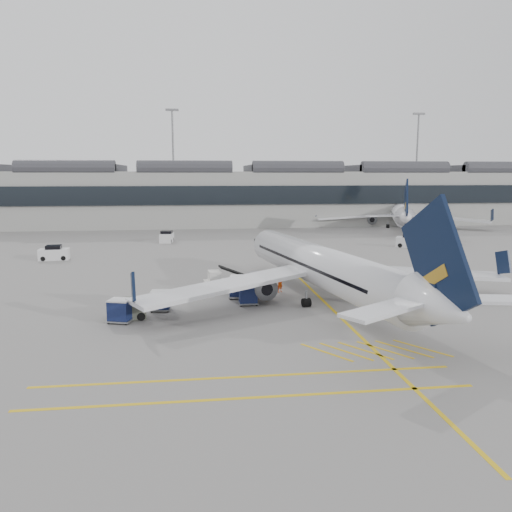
{
  "coord_description": "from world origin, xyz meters",
  "views": [
    {
      "loc": [
        -0.67,
        -34.52,
        10.43
      ],
      "look_at": [
        4.26,
        4.46,
        4.0
      ],
      "focal_mm": 35.0,
      "sensor_mm": 36.0,
      "label": 1
    }
  ],
  "objects": [
    {
      "name": "ground",
      "position": [
        0.0,
        0.0,
        0.0
      ],
      "size": [
        220.0,
        220.0,
        0.0
      ],
      "primitive_type": "plane",
      "color": "gray",
      "rests_on": "ground"
    },
    {
      "name": "terminal",
      "position": [
        0.0,
        71.93,
        6.14
      ],
      "size": [
        200.0,
        20.45,
        12.4
      ],
      "color": "#9E9E99",
      "rests_on": "ground"
    },
    {
      "name": "light_masts",
      "position": [
        -1.67,
        86.0,
        14.49
      ],
      "size": [
        113.0,
        0.6,
        25.45
      ],
      "color": "slate",
      "rests_on": "ground"
    },
    {
      "name": "apron_markings",
      "position": [
        10.0,
        10.0,
        0.01
      ],
      "size": [
        0.25,
        60.0,
        0.01
      ],
      "primitive_type": "cube",
      "color": "gold",
      "rests_on": "ground"
    },
    {
      "name": "airliner_main",
      "position": [
        10.04,
        5.26,
        2.76
      ],
      "size": [
        31.79,
        35.03,
        9.39
      ],
      "rotation": [
        0.0,
        0.0,
        0.19
      ],
      "color": "silver",
      "rests_on": "ground"
    },
    {
      "name": "airliner_far",
      "position": [
        40.26,
        60.38,
        2.87
      ],
      "size": [
        31.72,
        35.15,
        9.76
      ],
      "rotation": [
        0.0,
        0.0,
        -0.34
      ],
      "color": "silver",
      "rests_on": "ground"
    },
    {
      "name": "belt_loader",
      "position": [
        2.3,
        10.53,
        0.63
      ],
      "size": [
        5.42,
        2.28,
        2.17
      ],
      "rotation": [
        0.0,
        0.0,
        0.13
      ],
      "color": "silver",
      "rests_on": "ground"
    },
    {
      "name": "baggage_cart_a",
      "position": [
        3.63,
        4.55,
        0.87
      ],
      "size": [
        1.54,
        1.27,
        1.62
      ],
      "rotation": [
        0.0,
        0.0,
        0.01
      ],
      "color": "gray",
      "rests_on": "ground"
    },
    {
      "name": "baggage_cart_b",
      "position": [
        3.18,
        6.74,
        1.03
      ],
      "size": [
        2.08,
        1.82,
        1.92
      ],
      "rotation": [
        0.0,
        0.0,
        -0.19
      ],
      "color": "gray",
      "rests_on": "ground"
    },
    {
      "name": "baggage_cart_c",
      "position": [
        -3.31,
        3.55,
        0.85
      ],
      "size": [
        1.61,
        1.37,
        1.58
      ],
      "rotation": [
        0.0,
        0.0,
        -0.09
      ],
      "color": "gray",
      "rests_on": "ground"
    },
    {
      "name": "baggage_cart_d",
      "position": [
        -5.95,
        0.76,
        0.91
      ],
      "size": [
        1.92,
        1.73,
        1.69
      ],
      "rotation": [
        0.0,
        0.0,
        -0.29
      ],
      "color": "gray",
      "rests_on": "ground"
    },
    {
      "name": "ramp_agent_a",
      "position": [
        6.95,
        8.5,
        0.83
      ],
      "size": [
        0.73,
        0.67,
        1.67
      ],
      "primitive_type": "imported",
      "rotation": [
        0.0,
        0.0,
        0.61
      ],
      "color": "#FD4D0D",
      "rests_on": "ground"
    },
    {
      "name": "ramp_agent_b",
      "position": [
        5.3,
        6.16,
        0.83
      ],
      "size": [
        0.96,
        0.85,
        1.65
      ],
      "primitive_type": "imported",
      "rotation": [
        0.0,
        0.0,
        3.46
      ],
      "color": "#E1480B",
      "rests_on": "ground"
    },
    {
      "name": "pushback_tug",
      "position": [
        -5.6,
        1.65,
        0.67
      ],
      "size": [
        2.9,
        2.01,
        1.51
      ],
      "rotation": [
        0.0,
        0.0,
        0.14
      ],
      "color": "#4F5245",
      "rests_on": "ground"
    },
    {
      "name": "safety_cone_nose",
      "position": [
        9.83,
        19.02,
        0.28
      ],
      "size": [
        0.4,
        0.4,
        0.55
      ],
      "primitive_type": "cone",
      "color": "#F24C0A",
      "rests_on": "ground"
    },
    {
      "name": "safety_cone_engine",
      "position": [
        16.25,
        2.78,
        0.26
      ],
      "size": [
        0.37,
        0.37,
        0.51
      ],
      "primitive_type": "cone",
      "color": "#F24C0A",
      "rests_on": "ground"
    },
    {
      "name": "service_van_left",
      "position": [
        -17.85,
        29.01,
        0.81
      ],
      "size": [
        3.67,
        2.09,
        1.81
      ],
      "rotation": [
        0.0,
        0.0,
        0.1
      ],
      "color": "silver",
      "rests_on": "ground"
    },
    {
      "name": "service_van_mid",
      "position": [
        -4.81,
        43.8,
        0.81
      ],
      "size": [
        2.15,
        3.7,
        1.81
      ],
      "rotation": [
        0.0,
        0.0,
        1.45
      ],
      "color": "silver",
      "rests_on": "ground"
    },
    {
      "name": "service_van_right",
      "position": [
        30.48,
        33.73,
        0.88
      ],
      "size": [
        4.25,
        3.55,
        1.96
      ],
      "rotation": [
        0.0,
        0.0,
        -0.52
      ],
      "color": "silver",
      "rests_on": "ground"
    }
  ]
}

